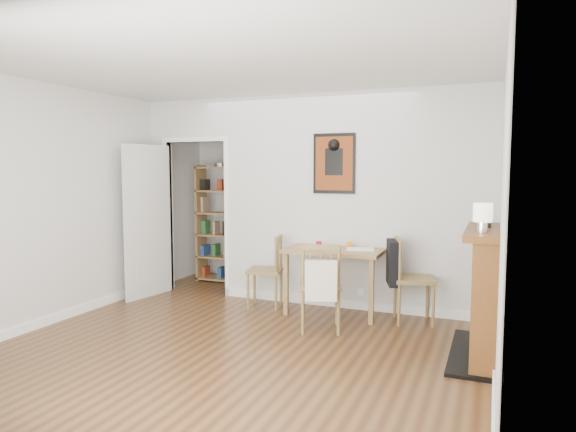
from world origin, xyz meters
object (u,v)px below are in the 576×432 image
at_px(chair_left, 265,271).
at_px(ceramic_jar_a, 486,221).
at_px(chair_right, 412,278).
at_px(mantel_lamp, 483,214).
at_px(orange_fruit, 350,245).
at_px(fireplace, 487,289).
at_px(dining_table, 335,256).
at_px(bookshelf, 221,224).
at_px(red_glass, 319,245).
at_px(ceramic_jar_b, 487,221).
at_px(notebook, 360,249).
at_px(chair_front, 320,286).

xyz_separation_m(chair_left, ceramic_jar_a, (2.51, -0.68, 0.77)).
relative_size(chair_right, mantel_lamp, 3.83).
bearing_deg(ceramic_jar_a, orange_fruit, 149.96).
xyz_separation_m(chair_left, fireplace, (2.54, -0.78, 0.17)).
distance_m(chair_right, fireplace, 1.14).
xyz_separation_m(dining_table, bookshelf, (-2.09, 1.00, 0.19)).
xyz_separation_m(red_glass, orange_fruit, (0.32, 0.18, -0.01)).
bearing_deg(ceramic_jar_b, mantel_lamp, -92.80).
bearing_deg(bookshelf, notebook, -22.77).
bearing_deg(chair_front, notebook, 70.51).
bearing_deg(mantel_lamp, fireplace, 81.67).
xyz_separation_m(chair_right, notebook, (-0.59, 0.03, 0.29)).
height_order(orange_fruit, ceramic_jar_b, ceramic_jar_b).
bearing_deg(dining_table, fireplace, -27.05).
distance_m(dining_table, ceramic_jar_b, 1.83).
xyz_separation_m(chair_front, mantel_lamp, (1.57, -0.48, 0.84)).
relative_size(chair_right, chair_front, 1.00).
relative_size(chair_left, chair_right, 0.94).
distance_m(bookshelf, orange_fruit, 2.40).
bearing_deg(fireplace, mantel_lamp, -98.33).
bearing_deg(ceramic_jar_b, notebook, 155.92).
height_order(dining_table, chair_front, chair_front).
bearing_deg(fireplace, red_glass, 156.94).
xyz_separation_m(bookshelf, red_glass, (1.91, -1.07, -0.05)).
height_order(chair_left, ceramic_jar_b, ceramic_jar_b).
bearing_deg(chair_left, bookshelf, 138.45).
height_order(chair_front, ceramic_jar_a, ceramic_jar_a).
xyz_separation_m(dining_table, ceramic_jar_b, (1.65, -0.60, 0.53)).
bearing_deg(orange_fruit, ceramic_jar_a, -30.04).
relative_size(bookshelf, fireplace, 1.39).
xyz_separation_m(notebook, mantel_lamp, (1.32, -1.17, 0.54)).
bearing_deg(notebook, red_glass, -171.74).
xyz_separation_m(dining_table, orange_fruit, (0.14, 0.11, 0.13)).
height_order(chair_right, bookshelf, bookshelf).
bearing_deg(chair_right, notebook, 177.06).
height_order(chair_front, notebook, chair_front).
distance_m(bookshelf, fireplace, 4.19).
bearing_deg(orange_fruit, chair_front, -96.36).
bearing_deg(bookshelf, ceramic_jar_a, -25.24).
relative_size(red_glass, notebook, 0.27).
relative_size(dining_table, ceramic_jar_a, 10.04).
bearing_deg(chair_front, orange_fruit, 83.64).
xyz_separation_m(chair_right, bookshelf, (-2.98, 1.03, 0.38)).
distance_m(orange_fruit, notebook, 0.19).
distance_m(chair_right, orange_fruit, 0.83).
bearing_deg(chair_front, ceramic_jar_b, 3.31).
bearing_deg(mantel_lamp, notebook, 138.38).
xyz_separation_m(fireplace, notebook, (-1.37, 0.85, 0.16)).
bearing_deg(chair_left, notebook, 3.78).
xyz_separation_m(chair_left, chair_front, (0.92, -0.62, 0.03)).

